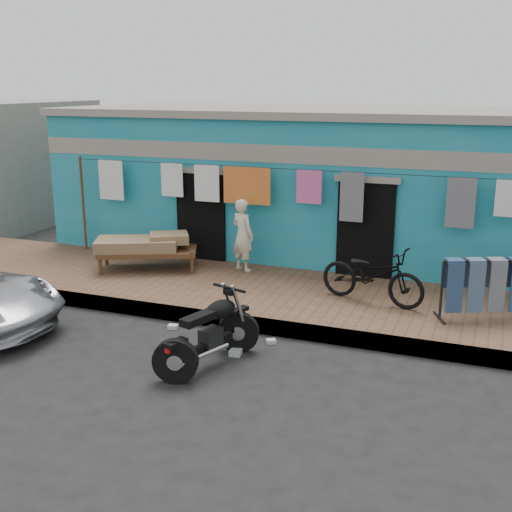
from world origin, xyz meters
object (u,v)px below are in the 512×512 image
Objects in this scene: bicycle at (373,269)px; jeans_rack at (505,288)px; motorcycle at (208,331)px; seated_person at (243,235)px; charpoy at (148,252)px.

bicycle reaches higher than jeans_rack.
jeans_rack is at bearing 53.46° from motorcycle.
jeans_rack is (4.92, -1.04, -0.22)m from seated_person.
bicycle is (2.81, -1.01, -0.13)m from seated_person.
seated_person is 0.79× the size of bicycle.
motorcycle is at bearing 161.87° from bicycle.
motorcycle is at bearing -48.61° from charpoy.
bicycle is 4.65m from charpoy.
jeans_rack is (2.11, -0.03, -0.09)m from bicycle.
bicycle is 3.38m from motorcycle.
motorcycle is 4.80m from jeans_rack.
seated_person reaches higher than jeans_rack.
seated_person is 1.96m from charpoy.
bicycle is 0.87× the size of jeans_rack.
motorcycle is (-1.74, -2.88, -0.31)m from bicycle.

